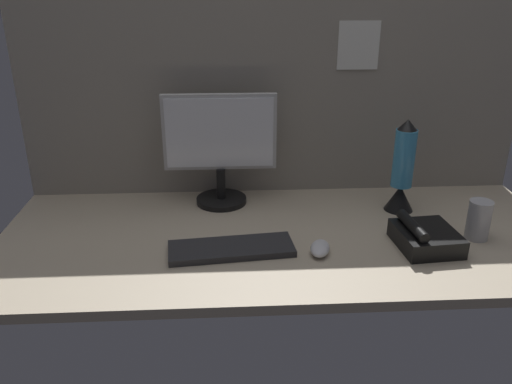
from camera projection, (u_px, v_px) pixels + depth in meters
The scene contains 8 objects.
ground_plane at pixel (283, 236), 166.58cm from camera, with size 180.00×80.00×3.00cm, color tan.
cubicle_wall_back at pixel (274, 93), 186.36cm from camera, with size 180.00×5.50×73.28cm.
monitor at pixel (220, 145), 179.77cm from camera, with size 39.24×18.00×39.29cm.
keyboard at pixel (231, 249), 153.62cm from camera, with size 37.00×13.00×2.00cm, color #262628.
mouse at pixel (320, 248), 152.41cm from camera, with size 5.60×9.60×3.40cm, color silver.
mug_steel at pixel (479, 220), 159.67cm from camera, with size 7.05×7.05×12.52cm.
lava_lamp at pixel (402, 173), 176.52cm from camera, with size 9.92×9.92×32.47cm.
desk_phone at pixel (425, 237), 155.66cm from camera, with size 18.59×20.41×8.80cm.
Camera 1 is at (-17.02, -147.46, 75.89)cm, focal length 36.37 mm.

